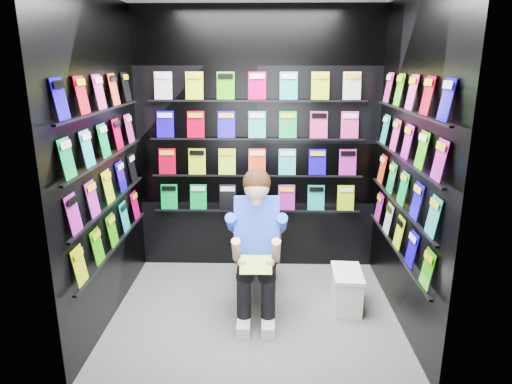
{
  "coord_description": "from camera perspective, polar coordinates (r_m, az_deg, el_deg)",
  "views": [
    {
      "loc": [
        0.09,
        -3.48,
        2.08
      ],
      "look_at": [
        0.01,
        0.15,
        1.04
      ],
      "focal_mm": 32.0,
      "sensor_mm": 36.0,
      "label": 1
    }
  ],
  "objects": [
    {
      "name": "toilet",
      "position": [
        4.29,
        0.21,
        -7.53
      ],
      "size": [
        0.43,
        0.76,
        0.73
      ],
      "primitive_type": "imported",
      "rotation": [
        0.0,
        0.0,
        3.16
      ],
      "color": "white",
      "rests_on": "floor"
    },
    {
      "name": "comics_back",
      "position": [
        4.52,
        0.14,
        6.1
      ],
      "size": [
        2.1,
        0.06,
        1.37
      ],
      "primitive_type": null,
      "color": "#C1005C",
      "rests_on": "wall_back"
    },
    {
      "name": "longbox_lid",
      "position": [
        4.06,
        11.37,
        -9.93
      ],
      "size": [
        0.27,
        0.45,
        0.03
      ],
      "primitive_type": "cube",
      "rotation": [
        0.0,
        0.0,
        -0.05
      ],
      "color": "white",
      "rests_on": "longbox"
    },
    {
      "name": "comics_right",
      "position": [
        3.72,
        18.15,
        3.17
      ],
      "size": [
        0.06,
        1.7,
        1.37
      ],
      "primitive_type": null,
      "color": "#C1005C",
      "rests_on": "wall_right"
    },
    {
      "name": "floor",
      "position": [
        4.05,
        -0.17,
        -14.89
      ],
      "size": [
        2.4,
        2.4,
        0.0
      ],
      "primitive_type": "plane",
      "color": "slate",
      "rests_on": "ground"
    },
    {
      "name": "comics_left",
      "position": [
        3.78,
        -18.24,
        3.34
      ],
      "size": [
        0.06,
        1.7,
        1.37
      ],
      "primitive_type": null,
      "color": "#C1005C",
      "rests_on": "wall_left"
    },
    {
      "name": "wall_back",
      "position": [
        4.55,
        0.15,
        6.1
      ],
      "size": [
        2.4,
        0.04,
        2.6
      ],
      "primitive_type": "cube",
      "color": "black",
      "rests_on": "floor"
    },
    {
      "name": "longbox",
      "position": [
        4.14,
        11.24,
        -12.05
      ],
      "size": [
        0.25,
        0.42,
        0.31
      ],
      "primitive_type": "cube",
      "rotation": [
        0.0,
        0.0,
        -0.05
      ],
      "color": "white",
      "rests_on": "floor"
    },
    {
      "name": "held_comic",
      "position": [
        3.54,
        -0.02,
        -9.08
      ],
      "size": [
        0.25,
        0.15,
        0.1
      ],
      "primitive_type": "cube",
      "rotation": [
        -0.96,
        0.0,
        0.02
      ],
      "color": "green",
      "rests_on": "reader"
    },
    {
      "name": "wall_left",
      "position": [
        3.79,
        -18.66,
        3.26
      ],
      "size": [
        0.04,
        2.0,
        2.6
      ],
      "primitive_type": "cube",
      "color": "black",
      "rests_on": "floor"
    },
    {
      "name": "reader",
      "position": [
        3.79,
        0.1,
        -4.4
      ],
      "size": [
        0.51,
        0.74,
        1.35
      ],
      "primitive_type": null,
      "rotation": [
        0.0,
        0.0,
        0.02
      ],
      "color": "blue",
      "rests_on": "toilet"
    },
    {
      "name": "wall_front",
      "position": [
        2.6,
        -0.76,
        -1.46
      ],
      "size": [
        2.4,
        0.04,
        2.6
      ],
      "primitive_type": "cube",
      "color": "black",
      "rests_on": "floor"
    },
    {
      "name": "wall_right",
      "position": [
        3.73,
        18.59,
        3.08
      ],
      "size": [
        0.04,
        2.0,
        2.6
      ],
      "primitive_type": "cube",
      "color": "black",
      "rests_on": "floor"
    }
  ]
}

